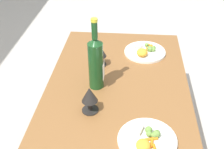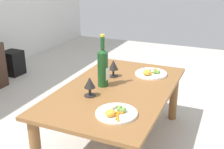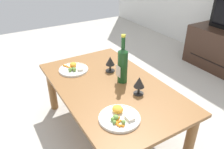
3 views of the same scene
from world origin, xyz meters
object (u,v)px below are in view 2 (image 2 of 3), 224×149
Objects in this scene: wine_bottle at (103,66)px; dinner_plate_left at (116,113)px; goblet_right at (113,66)px; dinner_plate_right at (151,73)px; goblet_left at (90,84)px; dining_table at (117,97)px; floor_speaker at (13,63)px.

wine_bottle reaches higher than dinner_plate_left.
goblet_right is (0.20, 0.01, -0.06)m from wine_bottle.
goblet_left is at bearing 154.69° from dinner_plate_right.
goblet_left reaches higher than dining_table.
dining_table is 0.25m from wine_bottle.
wine_bottle is 0.47m from dinner_plate_left.
dinner_plate_right is at bearing -22.27° from dining_table.
dining_table is 0.40m from dinner_plate_right.
dinner_plate_right is (0.16, -0.26, -0.08)m from goblet_right.
wine_bottle reaches higher than dining_table.
goblet_left is 0.32m from dinner_plate_left.
goblet_left is (-0.20, 0.12, 0.16)m from dining_table.
wine_bottle is 1.53× the size of dinner_plate_left.
wine_bottle reaches higher than floor_speaker.
goblet_right is at bearing 0.00° from goblet_left.
wine_bottle reaches higher than dinner_plate_right.
goblet_left is at bearing -120.81° from floor_speaker.
wine_bottle is at bearing -115.67° from floor_speaker.
floor_speaker is 1.86m from goblet_right.
dining_table reaches higher than floor_speaker.
dinner_plate_right reaches higher than floor_speaker.
dinner_plate_left is (-1.26, -1.95, 0.32)m from floor_speaker.
floor_speaker is 2.34m from dinner_plate_left.
dinner_plate_left is at bearing -145.21° from wine_bottle.
wine_bottle is at bearing 87.58° from dining_table.
dinner_plate_left is (-0.37, -0.26, -0.14)m from wine_bottle.
dinner_plate_left reaches higher than floor_speaker.
floor_speaker is at bearing 63.57° from dining_table.
dinner_plate_right is at bearing 0.02° from dinner_plate_left.
floor_speaker is 2.24× the size of goblet_right.
wine_bottle is 0.46m from dinner_plate_right.
goblet_left is (-0.20, 0.01, -0.06)m from wine_bottle.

